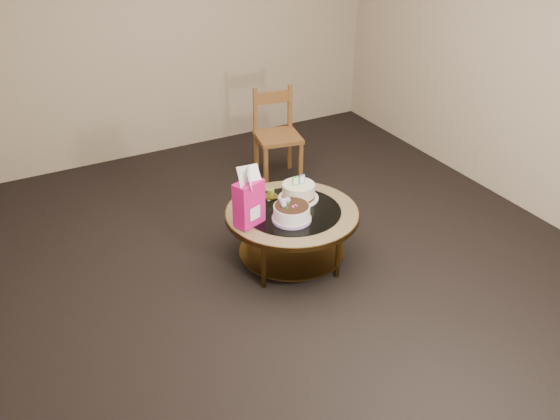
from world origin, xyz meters
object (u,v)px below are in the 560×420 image
dining_chair (277,134)px  coffee_table (292,219)px  decorated_cake (291,213)px  gift_bag (249,197)px  cream_cake (298,192)px

dining_chair → coffee_table: bearing=-102.3°
decorated_cake → dining_chair: (0.67, 1.48, -0.07)m
decorated_cake → gift_bag: size_ratio=0.66×
coffee_table → cream_cake: size_ratio=3.25×
coffee_table → dining_chair: (0.60, 1.36, 0.07)m
cream_cake → gift_bag: bearing=-163.6°
coffee_table → dining_chair: dining_chair is taller
decorated_cake → gift_bag: bearing=160.7°
cream_cake → gift_bag: (-0.50, -0.15, 0.15)m
gift_bag → dining_chair: (0.96, 1.38, -0.23)m
coffee_table → dining_chair: 1.49m
decorated_cake → dining_chair: size_ratio=0.33×
gift_bag → dining_chair: 1.70m
cream_cake → coffee_table: bearing=-134.8°
coffee_table → gift_bag: 0.47m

